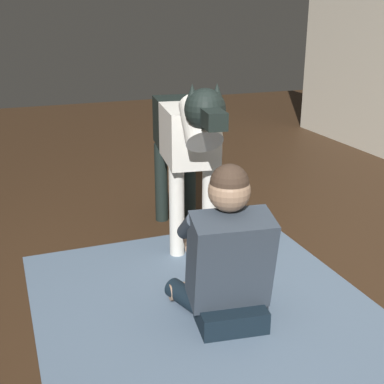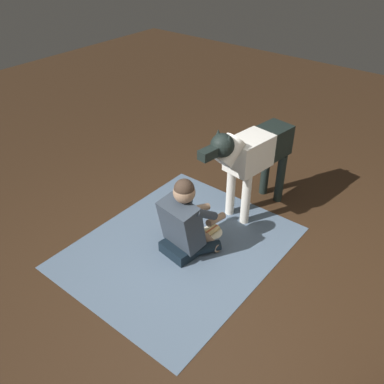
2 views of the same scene
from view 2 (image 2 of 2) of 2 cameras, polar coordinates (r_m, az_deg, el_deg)
name	(u,v)px [view 2 (image 2 of 2)]	position (r m, az deg, el deg)	size (l,w,h in m)	color
ground_plane	(187,256)	(4.20, -0.74, -8.81)	(13.53, 13.53, 0.00)	#352315
area_rug	(180,247)	(4.30, -1.68, -7.53)	(2.20, 1.80, 0.01)	slate
person_sitting_on_floor	(185,223)	(4.05, -0.92, -4.25)	(0.69, 0.57, 0.84)	black
large_dog	(252,154)	(4.42, 8.28, 5.19)	(1.44, 0.41, 1.16)	silver
hot_dog_on_plate	(212,231)	(4.46, 2.75, -5.35)	(0.23, 0.23, 0.06)	silver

